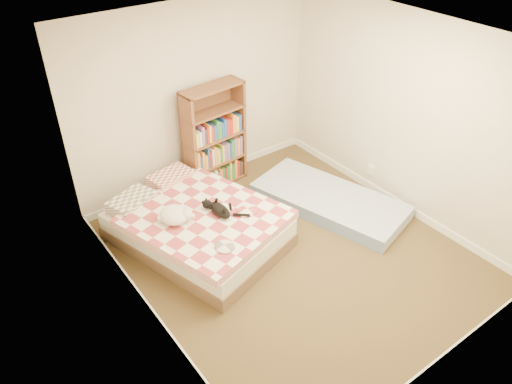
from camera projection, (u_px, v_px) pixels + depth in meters
room at (295, 166)px, 5.18m from camera, size 3.51×4.01×2.51m
bed at (196, 225)px, 5.91m from camera, size 1.86×2.26×0.52m
bookshelf at (214, 149)px, 6.79m from camera, size 0.90×0.37×1.46m
floor_mattress at (329, 201)px, 6.57m from camera, size 1.40×2.16×0.18m
black_cat at (219, 209)px, 5.69m from camera, size 0.27×0.59×0.13m
white_dog at (175, 215)px, 5.55m from camera, size 0.36×0.36×0.17m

